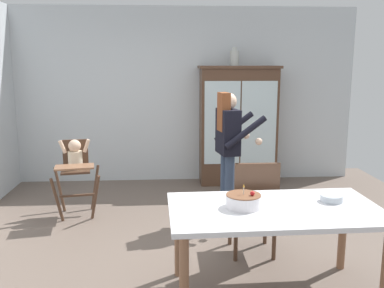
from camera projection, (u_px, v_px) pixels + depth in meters
The scene contains 10 objects.
ground_plane at pixel (198, 248), 4.33m from camera, with size 6.24×6.24×0.00m, color #66564C.
wall_back at pixel (185, 96), 6.65m from camera, with size 5.32×0.06×2.70m, color silver.
china_cabinet at pixel (238, 125), 6.52m from camera, with size 1.22×0.48×1.81m.
ceramic_vase at pixel (235, 58), 6.33m from camera, with size 0.13×0.13×0.27m.
high_chair_with_toddler at pixel (75, 164), 5.16m from camera, with size 0.66×0.75×0.95m.
adult_person at pixel (228, 141), 4.91m from camera, with size 0.56×0.55×1.53m.
dining_table at pixel (275, 218), 3.37m from camera, with size 1.70×0.95×0.74m.
birthday_cake at pixel (243, 201), 3.34m from camera, with size 0.28×0.28×0.19m.
serving_bowl at pixel (331, 198), 3.49m from camera, with size 0.18×0.18×0.06m, color #B2BCC6.
dining_chair_far_side at pixel (254, 202), 4.05m from camera, with size 0.44×0.44×0.96m.
Camera 1 is at (-0.32, -4.03, 1.87)m, focal length 39.68 mm.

